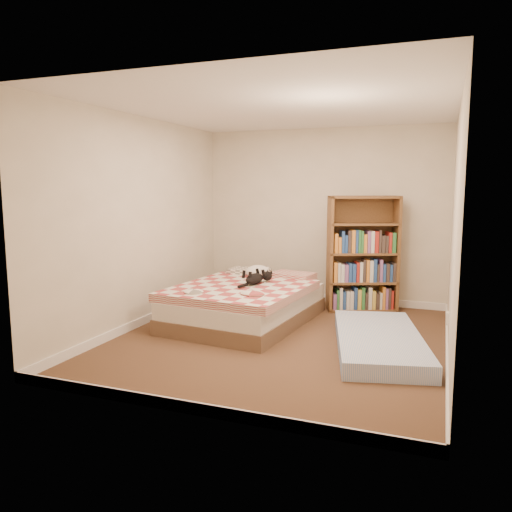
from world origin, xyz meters
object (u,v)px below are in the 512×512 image
(bed, at_px, (247,302))
(white_dog, at_px, (258,271))
(floor_mattress, at_px, (379,341))
(black_cat, at_px, (255,278))
(bookshelf, at_px, (363,269))

(bed, distance_m, white_dog, 0.55)
(floor_mattress, bearing_deg, black_cat, 146.69)
(bookshelf, bearing_deg, floor_mattress, -97.53)
(bed, height_order, floor_mattress, bed)
(bookshelf, xyz_separation_m, white_dog, (-1.27, -0.67, -0.00))
(bookshelf, height_order, black_cat, bookshelf)
(bookshelf, xyz_separation_m, floor_mattress, (0.43, -1.63, -0.48))
(bed, bearing_deg, floor_mattress, -11.30)
(bed, xyz_separation_m, black_cat, (0.10, 0.06, 0.30))
(bookshelf, relative_size, black_cat, 2.34)
(bed, bearing_deg, white_dog, 97.80)
(black_cat, distance_m, white_dog, 0.41)
(floor_mattress, distance_m, white_dog, 2.01)
(floor_mattress, height_order, white_dog, white_dog)
(bookshelf, height_order, white_dog, bookshelf)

